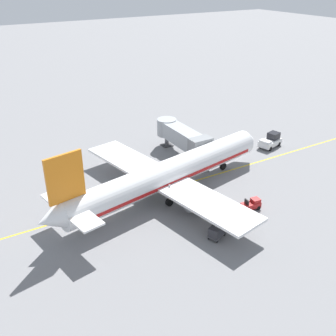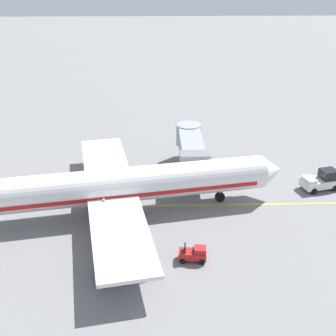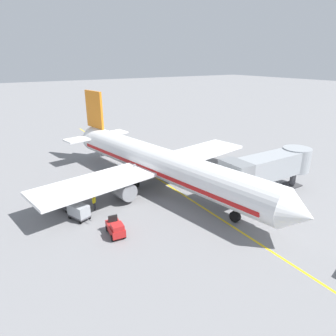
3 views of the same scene
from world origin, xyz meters
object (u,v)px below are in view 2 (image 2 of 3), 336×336
Objects in this scene: pushback_tractor at (321,180)px; baggage_cart_front at (142,266)px; baggage_tug_lead at (193,254)px; baggage_cart_second_in_train at (107,271)px; parked_airliner at (118,186)px; jet_bridge at (191,148)px; ground_crew_wing_walker at (130,253)px.

pushback_tractor reaches higher than baggage_cart_front.
pushback_tractor reaches higher than baggage_tug_lead.
baggage_tug_lead reaches higher than baggage_cart_second_in_train.
parked_airliner is 24.39m from pushback_tractor.
baggage_tug_lead is (18.55, -1.19, -2.74)m from jet_bridge.
jet_bridge is 18.79m from baggage_tug_lead.
baggage_tug_lead is at bearing 108.78° from baggage_cart_second_in_train.
baggage_cart_second_in_train is (0.58, -2.90, 0.00)m from baggage_cart_front.
pushback_tractor is 1.84× the size of baggage_tug_lead.
baggage_cart_second_in_train is (11.34, -0.16, -2.24)m from parked_airliner.
baggage_tug_lead is 5.72m from ground_crew_wing_walker.
ground_crew_wing_walker is (-2.52, 1.80, 0.00)m from baggage_cart_second_in_train.
ground_crew_wing_walker is at bearing 10.55° from parked_airliner.
jet_bridge is 4.33× the size of baggage_cart_front.
parked_airliner reaches higher than baggage_cart_second_in_train.
parked_airliner is at bearing -165.71° from baggage_cart_front.
baggage_cart_front is at bearing 101.22° from baggage_cart_second_in_train.
pushback_tractor is at bearing 129.54° from baggage_tug_lead.
parked_airliner is 11.72m from baggage_tug_lead.
parked_airliner is at bearing 179.18° from baggage_cart_second_in_train.
jet_bridge is at bearing 159.63° from ground_crew_wing_walker.
jet_bridge is at bearing 157.59° from baggage_cart_second_in_train.
parked_airliner is at bearing -140.05° from baggage_tug_lead.
ground_crew_wing_walker reaches higher than baggage_cart_second_in_train.
pushback_tractor reaches higher than ground_crew_wing_walker.
baggage_cart_front is (10.76, 2.74, -2.24)m from parked_airliner.
baggage_cart_second_in_train is at bearing -0.82° from parked_airliner.
pushback_tractor is 1.63× the size of baggage_cart_second_in_train.
jet_bridge is 22.96m from baggage_cart_second_in_train.
jet_bridge is 16.23m from pushback_tractor.
pushback_tractor is (-4.81, 23.82, -2.09)m from parked_airliner.
ground_crew_wing_walker is (13.63, -22.17, -0.15)m from pushback_tractor.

